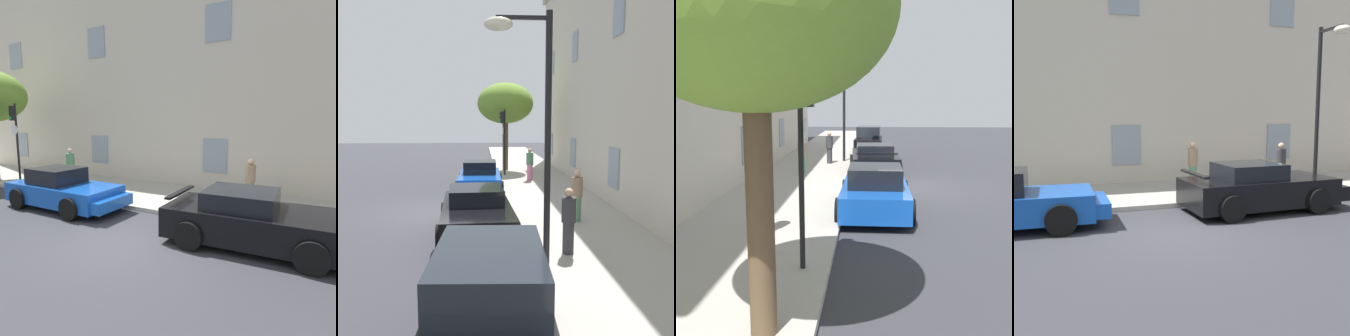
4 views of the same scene
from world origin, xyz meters
The scene contains 12 objects.
ground_plane centered at (0.00, 0.00, 0.00)m, with size 80.00×80.00×0.00m, color #333338.
sidewalk centered at (0.00, 4.47, 0.07)m, with size 60.00×4.11×0.14m, color #A8A399.
building_facade centered at (0.00, 8.32, 6.09)m, with size 32.94×4.10×12.15m.
sportscar_red_lead centered at (-3.77, 1.50, 0.64)m, with size 4.55×2.14×1.44m.
sportscar_yellow_flank centered at (3.03, 1.44, 0.62)m, with size 4.80×2.36×1.38m.
hatchback_parked centered at (9.40, 1.68, 0.81)m, with size 3.70×1.91×1.81m.
tree_near_kerb centered at (-10.60, 3.09, 4.31)m, with size 3.49×3.49×5.46m.
traffic_light centered at (-8.41, 2.84, 2.71)m, with size 0.44×0.36×3.78m.
street_lamp centered at (5.94, 2.56, 3.95)m, with size 0.44×1.42×5.49m.
pedestrian_admiring centered at (-6.34, 4.14, 1.00)m, with size 0.47×0.47×1.70m.
pedestrian_strolling centered at (5.00, 3.69, 0.97)m, with size 0.49×0.49×1.63m.
pedestrian_bystander centered at (2.01, 4.63, 0.99)m, with size 0.45×0.45×1.66m.
Camera 3 is at (-15.58, 1.72, 3.20)m, focal length 43.30 mm.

